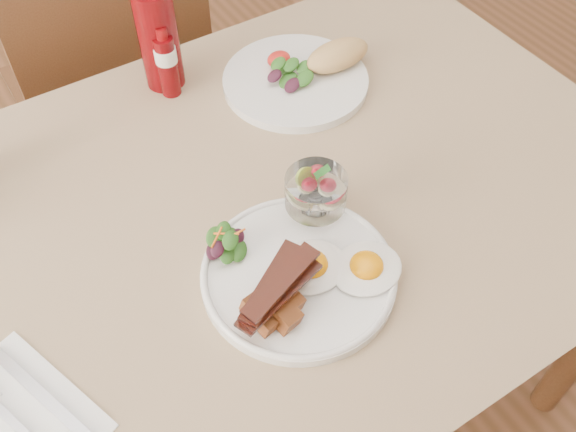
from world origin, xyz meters
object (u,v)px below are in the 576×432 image
at_px(second_plate, 305,73).
at_px(ketchup_bottle, 158,37).
at_px(chair_far, 115,90).
at_px(main_plate, 299,275).
at_px(fruit_cup, 316,192).
at_px(hot_sauce_bottle, 167,63).
at_px(table, 252,242).

distance_m(second_plate, ketchup_bottle, 0.27).
xyz_separation_m(chair_far, main_plate, (-0.01, -0.82, 0.24)).
bearing_deg(fruit_cup, hot_sauce_bottle, 97.65).
bearing_deg(fruit_cup, chair_far, 95.48).
relative_size(fruit_cup, ketchup_bottle, 0.44).
xyz_separation_m(main_plate, ketchup_bottle, (0.03, 0.50, 0.09)).
bearing_deg(main_plate, hot_sauce_bottle, 86.86).
distance_m(chair_far, second_plate, 0.57).
height_order(table, fruit_cup, fruit_cup).
height_order(table, ketchup_bottle, ketchup_bottle).
bearing_deg(table, ketchup_bottle, 86.27).
relative_size(main_plate, second_plate, 0.96).
bearing_deg(ketchup_bottle, hot_sauce_bottle, -97.97).
xyz_separation_m(table, hot_sauce_bottle, (0.02, 0.32, 0.16)).
bearing_deg(main_plate, chair_far, 89.47).
xyz_separation_m(chair_far, hot_sauce_bottle, (0.02, -0.35, 0.29)).
bearing_deg(table, hot_sauce_bottle, 86.72).
xyz_separation_m(chair_far, second_plate, (0.24, -0.45, 0.25)).
relative_size(chair_far, second_plate, 3.18).
relative_size(chair_far, hot_sauce_bottle, 6.73).
height_order(main_plate, hot_sauce_bottle, hot_sauce_bottle).
bearing_deg(ketchup_bottle, fruit_cup, -83.57).
xyz_separation_m(table, ketchup_bottle, (0.02, 0.35, 0.19)).
distance_m(ketchup_bottle, hot_sauce_bottle, 0.05).
bearing_deg(chair_far, ketchup_bottle, -85.82).
bearing_deg(table, chair_far, 90.00).
distance_m(main_plate, second_plate, 0.44).
height_order(main_plate, second_plate, second_plate).
distance_m(table, second_plate, 0.34).
height_order(ketchup_bottle, hot_sauce_bottle, ketchup_bottle).
xyz_separation_m(second_plate, ketchup_bottle, (-0.22, 0.14, 0.08)).
xyz_separation_m(main_plate, fruit_cup, (0.08, 0.08, 0.06)).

